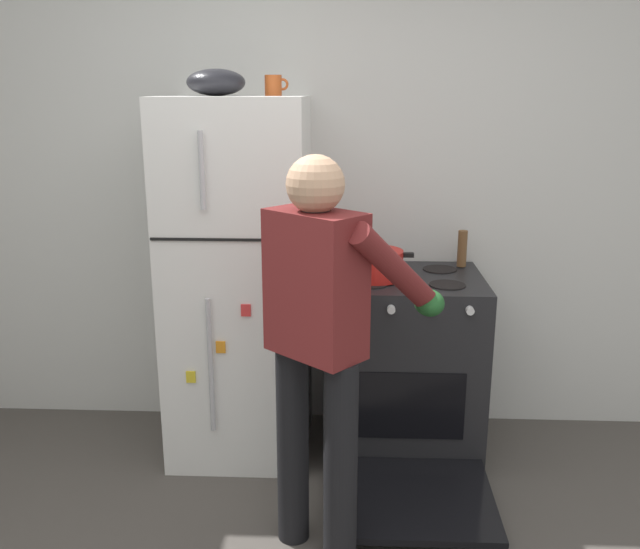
{
  "coord_description": "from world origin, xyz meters",
  "views": [
    {
      "loc": [
        0.15,
        -1.66,
        1.81
      ],
      "look_at": [
        0.02,
        1.32,
        1.0
      ],
      "focal_mm": 38.1,
      "sensor_mm": 36.0,
      "label": 1
    }
  ],
  "objects_px": {
    "stove_range": "(403,367)",
    "pepper_mill": "(462,249)",
    "person_cook": "(323,325)",
    "mixing_bowl": "(216,82)",
    "refrigerator": "(240,281)",
    "red_pot": "(374,264)",
    "coffee_mug": "(274,85)"
  },
  "relations": [
    {
      "from": "stove_range",
      "to": "pepper_mill",
      "type": "distance_m",
      "value": 0.68
    },
    {
      "from": "red_pot",
      "to": "pepper_mill",
      "type": "xyz_separation_m",
      "value": [
        0.46,
        0.25,
        0.02
      ]
    },
    {
      "from": "refrigerator",
      "to": "person_cook",
      "type": "height_order",
      "value": "refrigerator"
    },
    {
      "from": "coffee_mug",
      "to": "mixing_bowl",
      "type": "relative_size",
      "value": 0.41
    },
    {
      "from": "stove_range",
      "to": "coffee_mug",
      "type": "relative_size",
      "value": 11.0
    },
    {
      "from": "coffee_mug",
      "to": "person_cook",
      "type": "bearing_deg",
      "value": -72.99
    },
    {
      "from": "refrigerator",
      "to": "stove_range",
      "type": "height_order",
      "value": "refrigerator"
    },
    {
      "from": "coffee_mug",
      "to": "pepper_mill",
      "type": "distance_m",
      "value": 1.25
    },
    {
      "from": "refrigerator",
      "to": "person_cook",
      "type": "relative_size",
      "value": 1.12
    },
    {
      "from": "refrigerator",
      "to": "stove_range",
      "type": "xyz_separation_m",
      "value": [
        0.83,
        -0.02,
        -0.44
      ]
    },
    {
      "from": "red_pot",
      "to": "coffee_mug",
      "type": "xyz_separation_m",
      "value": [
        -0.48,
        0.1,
        0.83
      ]
    },
    {
      "from": "stove_range",
      "to": "pepper_mill",
      "type": "xyz_separation_m",
      "value": [
        0.3,
        0.22,
        0.57
      ]
    },
    {
      "from": "refrigerator",
      "to": "pepper_mill",
      "type": "xyz_separation_m",
      "value": [
        1.13,
        0.2,
        0.13
      ]
    },
    {
      "from": "refrigerator",
      "to": "person_cook",
      "type": "distance_m",
      "value": 0.95
    },
    {
      "from": "refrigerator",
      "to": "red_pot",
      "type": "relative_size",
      "value": 4.72
    },
    {
      "from": "person_cook",
      "to": "red_pot",
      "type": "height_order",
      "value": "person_cook"
    },
    {
      "from": "refrigerator",
      "to": "coffee_mug",
      "type": "bearing_deg",
      "value": 15.4
    },
    {
      "from": "person_cook",
      "to": "mixing_bowl",
      "type": "bearing_deg",
      "value": 122.66
    },
    {
      "from": "stove_range",
      "to": "red_pot",
      "type": "bearing_deg",
      "value": -168.72
    },
    {
      "from": "red_pot",
      "to": "refrigerator",
      "type": "bearing_deg",
      "value": 175.73
    },
    {
      "from": "coffee_mug",
      "to": "pepper_mill",
      "type": "bearing_deg",
      "value": 9.03
    },
    {
      "from": "stove_range",
      "to": "pepper_mill",
      "type": "relative_size",
      "value": 6.57
    },
    {
      "from": "coffee_mug",
      "to": "mixing_bowl",
      "type": "distance_m",
      "value": 0.27
    },
    {
      "from": "refrigerator",
      "to": "coffee_mug",
      "type": "xyz_separation_m",
      "value": [
        0.18,
        0.05,
        0.94
      ]
    },
    {
      "from": "coffee_mug",
      "to": "mixing_bowl",
      "type": "bearing_deg",
      "value": -169.22
    },
    {
      "from": "person_cook",
      "to": "pepper_mill",
      "type": "distance_m",
      "value": 1.23
    },
    {
      "from": "pepper_mill",
      "to": "person_cook",
      "type": "bearing_deg",
      "value": -123.24
    },
    {
      "from": "person_cook",
      "to": "pepper_mill",
      "type": "height_order",
      "value": "person_cook"
    },
    {
      "from": "person_cook",
      "to": "refrigerator",
      "type": "bearing_deg",
      "value": 118.59
    },
    {
      "from": "refrigerator",
      "to": "red_pot",
      "type": "distance_m",
      "value": 0.68
    },
    {
      "from": "stove_range",
      "to": "red_pot",
      "type": "xyz_separation_m",
      "value": [
        -0.16,
        -0.03,
        0.55
      ]
    },
    {
      "from": "refrigerator",
      "to": "mixing_bowl",
      "type": "distance_m",
      "value": 0.96
    }
  ]
}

